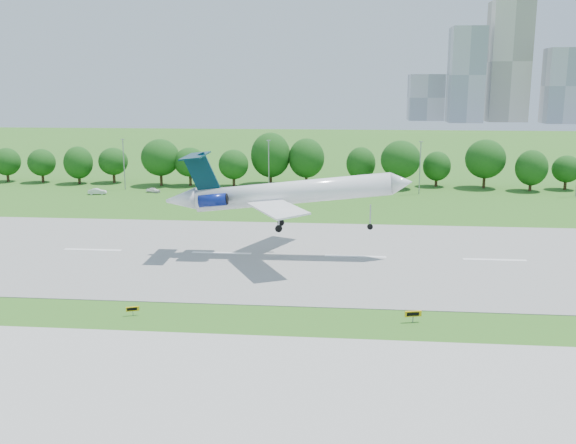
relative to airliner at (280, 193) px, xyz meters
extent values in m
plane|color=#2D691B|center=(11.09, -24.94, -9.42)|extent=(600.00, 600.00, 0.00)
cube|color=gray|center=(11.09, 0.06, -9.38)|extent=(400.00, 45.00, 0.08)
cube|color=#ADADA8|center=(11.09, -42.94, -9.38)|extent=(400.00, 23.00, 0.08)
cylinder|color=#382314|center=(-48.91, 67.06, -7.62)|extent=(0.70, 0.70, 3.60)
sphere|color=#104110|center=(-48.91, 67.06, -3.22)|extent=(8.40, 8.40, 8.40)
cylinder|color=#382314|center=(-8.91, 67.06, -7.62)|extent=(0.70, 0.70, 3.60)
sphere|color=#104110|center=(-8.91, 67.06, -3.22)|extent=(8.40, 8.40, 8.40)
cylinder|color=#382314|center=(31.09, 67.06, -7.62)|extent=(0.70, 0.70, 3.60)
sphere|color=#104110|center=(31.09, 67.06, -3.22)|extent=(8.40, 8.40, 8.40)
cylinder|color=gray|center=(-43.91, 57.06, -3.42)|extent=(0.24, 0.24, 12.00)
cube|color=gray|center=(-43.91, 57.06, 2.68)|extent=(0.90, 0.25, 0.18)
cylinder|color=gray|center=(-8.91, 57.06, -3.42)|extent=(0.24, 0.24, 12.00)
cube|color=gray|center=(-8.91, 57.06, 2.68)|extent=(0.90, 0.25, 0.18)
cylinder|color=gray|center=(26.09, 57.06, -3.42)|extent=(0.24, 0.24, 12.00)
cube|color=gray|center=(26.09, 57.06, 2.68)|extent=(0.90, 0.25, 0.18)
cube|color=#B2B2B7|center=(86.09, 355.06, 21.58)|extent=(22.00, 22.00, 62.00)
cube|color=beige|center=(116.09, 370.06, 30.58)|extent=(26.00, 26.00, 80.00)
cube|color=#B2B2B7|center=(146.09, 350.06, 14.58)|extent=(20.00, 20.00, 48.00)
cube|color=#B2B2B7|center=(63.09, 380.06, 6.58)|extent=(24.00, 24.00, 32.00)
cylinder|color=white|center=(1.79, 0.06, 0.04)|extent=(28.60, 4.22, 6.13)
cone|color=white|center=(17.45, 0.56, 1.61)|extent=(3.44, 3.41, 3.59)
cone|color=white|center=(-14.63, -0.47, -1.23)|extent=(4.94, 3.46, 3.74)
cube|color=white|center=(0.30, -6.60, -1.07)|extent=(9.75, 13.08, 0.71)
cube|color=white|center=(-0.12, 6.61, -1.07)|extent=(9.17, 13.14, 0.71)
cube|color=#042835|center=(-11.42, -0.37, 2.63)|extent=(5.23, 0.64, 6.48)
cube|color=#042835|center=(-12.37, -0.40, 5.27)|extent=(3.31, 9.06, 0.51)
cylinder|color=navy|center=(-9.46, -2.76, -0.81)|extent=(4.18, 1.92, 2.18)
cylinder|color=navy|center=(-9.61, 2.15, -0.81)|extent=(4.18, 1.92, 2.18)
cylinder|color=gray|center=(13.11, 0.42, -3.26)|extent=(0.19, 0.19, 3.30)
cylinder|color=black|center=(13.11, 0.42, -4.92)|extent=(0.86, 0.31, 0.85)
cylinder|color=gray|center=(-0.03, -2.08, -3.26)|extent=(0.23, 0.23, 3.30)
cylinder|color=black|center=(-0.03, -2.08, -4.92)|extent=(1.05, 0.46, 1.04)
cylinder|color=gray|center=(-0.17, 2.07, -3.26)|extent=(0.23, 0.23, 3.30)
cylinder|color=black|center=(-0.17, 2.07, -4.92)|extent=(1.05, 0.46, 1.04)
cube|color=gray|center=(-13.39, -26.93, -9.10)|extent=(0.12, 0.12, 0.63)
cube|color=#ECB30C|center=(-13.39, -26.93, -8.65)|extent=(1.42, 0.63, 0.50)
cube|color=black|center=(-13.36, -27.02, -8.65)|extent=(1.03, 0.38, 0.32)
cube|color=gray|center=(17.00, -26.05, -9.03)|extent=(0.14, 0.14, 0.79)
cube|color=#ECB30C|center=(17.00, -26.05, -8.46)|extent=(1.80, 0.61, 0.62)
cube|color=black|center=(17.03, -26.17, -8.46)|extent=(1.32, 0.33, 0.39)
imported|color=silver|center=(-47.93, 49.63, -8.75)|extent=(4.28, 2.25, 1.34)
imported|color=white|center=(-35.83, 53.39, -8.85)|extent=(3.57, 2.09, 1.14)
camera|label=1|loc=(9.92, -91.56, 15.36)|focal=40.00mm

